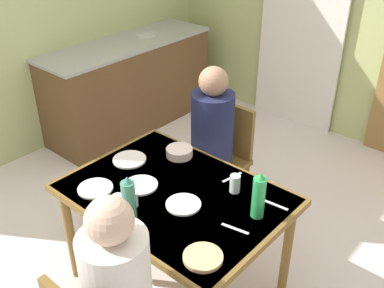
% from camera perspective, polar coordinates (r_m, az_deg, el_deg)
% --- Properties ---
extents(ground_plane, '(6.39, 6.39, 0.00)m').
position_cam_1_polar(ground_plane, '(3.25, -3.62, -13.44)').
color(ground_plane, silver).
extents(curtain_panel, '(0.90, 0.03, 2.43)m').
position_cam_1_polar(curtain_panel, '(4.60, 14.09, 16.57)').
color(curtain_panel, white).
rests_on(curtain_panel, ground_plane).
extents(kitchen_counter, '(0.61, 1.84, 0.91)m').
position_cam_1_polar(kitchen_counter, '(4.68, -8.02, 7.52)').
color(kitchen_counter, brown).
rests_on(kitchen_counter, ground_plane).
extents(dining_table, '(1.24, 0.90, 0.73)m').
position_cam_1_polar(dining_table, '(2.60, -2.19, -7.50)').
color(dining_table, brown).
rests_on(dining_table, ground_plane).
extents(chair_far_diner, '(0.40, 0.40, 0.87)m').
position_cam_1_polar(chair_far_diner, '(3.34, 3.81, -1.32)').
color(chair_far_diner, brown).
rests_on(chair_far_diner, ground_plane).
extents(person_near_diner, '(0.30, 0.37, 0.77)m').
position_cam_1_polar(person_near_diner, '(2.02, -9.26, -16.76)').
color(person_near_diner, silver).
rests_on(person_near_diner, ground_plane).
extents(person_far_diner, '(0.30, 0.37, 0.77)m').
position_cam_1_polar(person_far_diner, '(3.10, 2.44, 2.14)').
color(person_far_diner, '#192D49').
rests_on(person_far_diner, ground_plane).
extents(water_bottle_green_near, '(0.07, 0.07, 0.29)m').
position_cam_1_polar(water_bottle_green_near, '(2.27, -8.03, -7.37)').
color(water_bottle_green_near, '#3E906F').
rests_on(water_bottle_green_near, dining_table).
extents(water_bottle_green_far, '(0.07, 0.07, 0.27)m').
position_cam_1_polar(water_bottle_green_far, '(2.33, 8.49, -6.59)').
color(water_bottle_green_far, green).
rests_on(water_bottle_green_far, dining_table).
extents(serving_bowl_center, '(0.17, 0.17, 0.05)m').
position_cam_1_polar(serving_bowl_center, '(2.86, -1.62, -1.04)').
color(serving_bowl_center, '#F3D7CA').
rests_on(serving_bowl_center, dining_table).
extents(dinner_plate_near_left, '(0.19, 0.19, 0.01)m').
position_cam_1_polar(dinner_plate_near_left, '(2.45, -1.11, -7.70)').
color(dinner_plate_near_left, white).
rests_on(dinner_plate_near_left, dining_table).
extents(dinner_plate_near_right, '(0.20, 0.20, 0.01)m').
position_cam_1_polar(dinner_plate_near_right, '(2.61, -6.55, -5.23)').
color(dinner_plate_near_right, white).
rests_on(dinner_plate_near_right, dining_table).
extents(dinner_plate_far_center, '(0.21, 0.21, 0.01)m').
position_cam_1_polar(dinner_plate_far_center, '(2.85, -7.98, -1.97)').
color(dinner_plate_far_center, white).
rests_on(dinner_plate_far_center, dining_table).
extents(dinner_plate_far_side, '(0.20, 0.20, 0.01)m').
position_cam_1_polar(dinner_plate_far_side, '(2.63, -12.22, -5.55)').
color(dinner_plate_far_side, white).
rests_on(dinner_plate_far_side, dining_table).
extents(drinking_glass_by_near_diner, '(0.06, 0.06, 0.11)m').
position_cam_1_polar(drinking_glass_by_near_diner, '(2.53, 5.50, -5.05)').
color(drinking_glass_by_near_diner, silver).
rests_on(drinking_glass_by_near_diner, dining_table).
extents(drinking_glass_by_far_diner, '(0.06, 0.06, 0.09)m').
position_cam_1_polar(drinking_glass_by_far_diner, '(2.45, -7.59, -6.96)').
color(drinking_glass_by_far_diner, silver).
rests_on(drinking_glass_by_far_diner, dining_table).
extents(drinking_glass_spare_center, '(0.06, 0.06, 0.09)m').
position_cam_1_polar(drinking_glass_spare_center, '(2.43, -9.39, -7.39)').
color(drinking_glass_spare_center, silver).
rests_on(drinking_glass_spare_center, dining_table).
extents(bread_plate_sliced, '(0.19, 0.19, 0.02)m').
position_cam_1_polar(bread_plate_sliced, '(2.15, 1.41, -14.23)').
color(bread_plate_sliced, '#DBB77A').
rests_on(bread_plate_sliced, dining_table).
extents(cutlery_knife_near, '(0.04, 0.15, 0.00)m').
position_cam_1_polar(cutlery_knife_near, '(2.68, 5.13, -4.25)').
color(cutlery_knife_near, silver).
rests_on(cutlery_knife_near, dining_table).
extents(cutlery_fork_near, '(0.15, 0.03, 0.00)m').
position_cam_1_polar(cutlery_fork_near, '(2.49, 10.57, -7.63)').
color(cutlery_fork_near, silver).
rests_on(cutlery_fork_near, dining_table).
extents(cutlery_knife_far, '(0.15, 0.04, 0.00)m').
position_cam_1_polar(cutlery_knife_far, '(2.31, 5.50, -10.70)').
color(cutlery_knife_far, silver).
rests_on(cutlery_knife_far, dining_table).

